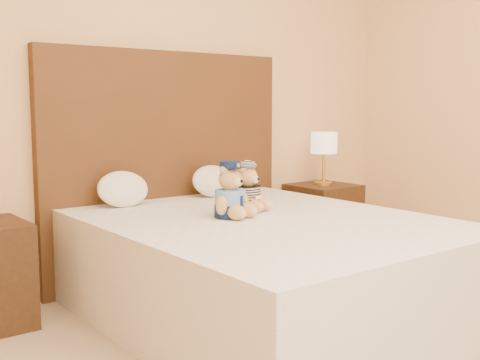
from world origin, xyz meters
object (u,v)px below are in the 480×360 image
lamp (324,146)px  pillow_right (213,180)px  nightstand_right (323,220)px  pillow_left (123,187)px  teddy_police (230,190)px  bed (266,269)px  teddy_prisoner (248,188)px

lamp → pillow_right: 1.03m
nightstand_right → lamp: (-0.00, 0.00, 0.57)m
pillow_left → pillow_right: bearing=0.0°
nightstand_right → teddy_police: 1.57m
nightstand_right → lamp: size_ratio=1.38×
bed → lamp: 1.59m
bed → teddy_police: size_ratio=6.70×
lamp → pillow_right: (-1.01, 0.03, -0.19)m
nightstand_right → pillow_right: size_ratio=1.73×
lamp → pillow_left: lamp is taller
bed → pillow_right: bearing=73.7°
nightstand_right → pillow_right: pillow_right is taller
pillow_left → pillow_right: (0.66, 0.00, -0.00)m
nightstand_right → teddy_prisoner: 1.36m
nightstand_right → lamp: 0.57m
teddy_police → lamp: bearing=11.9°
pillow_right → pillow_left: bearing=180.0°
bed → pillow_left: (-0.42, 0.83, 0.39)m
pillow_right → nightstand_right: bearing=-1.7°
bed → nightstand_right: 1.48m
bed → nightstand_right: (1.25, 0.80, -0.00)m
pillow_left → bed: bearing=-63.3°
teddy_prisoner → pillow_right: size_ratio=0.84×
nightstand_right → pillow_left: pillow_left is taller
pillow_right → lamp: bearing=-1.7°
teddy_police → pillow_left: size_ratio=0.91×
lamp → pillow_right: lamp is taller
nightstand_right → teddy_police: teddy_police is taller
nightstand_right → teddy_prisoner: (-1.17, -0.54, 0.41)m
lamp → pillow_left: 1.68m
bed → pillow_left: bearing=116.7°
teddy_prisoner → nightstand_right: bearing=7.1°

